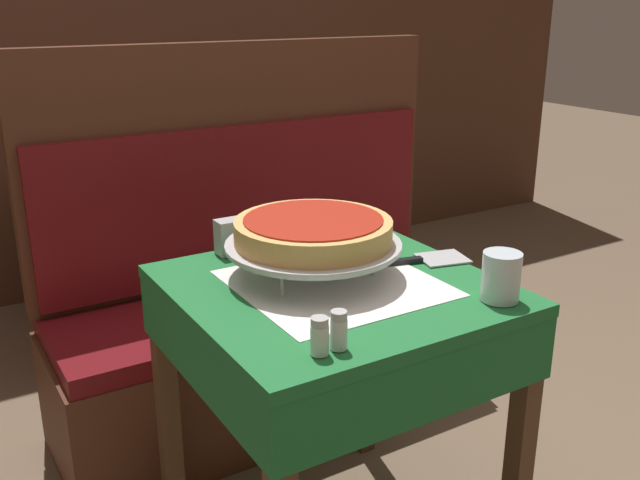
% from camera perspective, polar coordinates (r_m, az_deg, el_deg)
% --- Properties ---
extents(dining_table_front, '(0.70, 0.70, 0.75)m').
position_cam_1_polar(dining_table_front, '(1.68, 1.15, -7.00)').
color(dining_table_front, '#1E6B33').
rests_on(dining_table_front, ground_plane).
extents(dining_table_rear, '(0.74, 0.74, 0.74)m').
position_cam_1_polar(dining_table_rear, '(3.05, -15.59, 4.40)').
color(dining_table_rear, red).
rests_on(dining_table_rear, ground_plane).
extents(booth_bench, '(1.44, 0.48, 1.24)m').
position_cam_1_polar(booth_bench, '(2.42, -4.34, -6.04)').
color(booth_bench, '#4C2819').
rests_on(booth_bench, ground_plane).
extents(back_wall_panel, '(6.00, 0.04, 2.40)m').
position_cam_1_polar(back_wall_panel, '(3.49, -18.39, 15.17)').
color(back_wall_panel, '#4C2D1E').
rests_on(back_wall_panel, ground_plane).
extents(pizza_pan_stand, '(0.41, 0.41, 0.08)m').
position_cam_1_polar(pizza_pan_stand, '(1.65, -0.54, -0.50)').
color(pizza_pan_stand, '#ADADB2').
rests_on(pizza_pan_stand, dining_table_front).
extents(deep_dish_pizza, '(0.37, 0.37, 0.06)m').
position_cam_1_polar(deep_dish_pizza, '(1.64, -0.54, 0.78)').
color(deep_dish_pizza, tan).
rests_on(deep_dish_pizza, pizza_pan_stand).
extents(pizza_server, '(0.30, 0.12, 0.01)m').
position_cam_1_polar(pizza_server, '(1.78, 7.79, -1.62)').
color(pizza_server, '#BCBCC1').
rests_on(pizza_server, dining_table_front).
extents(water_glass_near, '(0.08, 0.08, 0.11)m').
position_cam_1_polar(water_glass_near, '(1.58, 14.29, -2.85)').
color(water_glass_near, silver).
rests_on(water_glass_near, dining_table_front).
extents(salt_shaker, '(0.03, 0.03, 0.07)m').
position_cam_1_polar(salt_shaker, '(1.31, -0.04, -7.71)').
color(salt_shaker, silver).
rests_on(salt_shaker, dining_table_front).
extents(pepper_shaker, '(0.03, 0.03, 0.08)m').
position_cam_1_polar(pepper_shaker, '(1.33, 1.51, -7.23)').
color(pepper_shaker, silver).
rests_on(pepper_shaker, dining_table_front).
extents(napkin_holder, '(0.10, 0.05, 0.09)m').
position_cam_1_polar(napkin_holder, '(1.83, -6.77, 0.34)').
color(napkin_holder, '#B2B2B7').
rests_on(napkin_holder, dining_table_front).
extents(condiment_caddy, '(0.11, 0.11, 0.17)m').
position_cam_1_polar(condiment_caddy, '(2.92, -17.42, 6.52)').
color(condiment_caddy, black).
rests_on(condiment_caddy, dining_table_rear).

